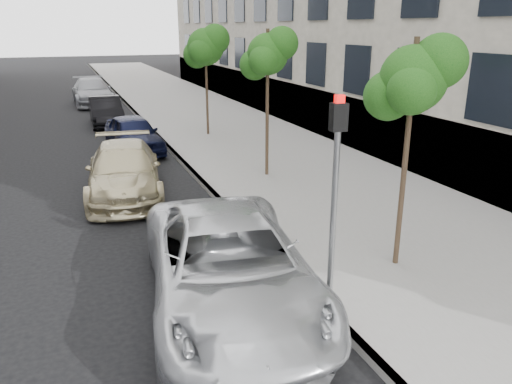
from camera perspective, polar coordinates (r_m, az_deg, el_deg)
ground at (r=7.61m, az=2.05°, el=-17.62°), size 160.00×160.00×0.00m
sidewalk at (r=30.72m, az=-8.48°, el=9.98°), size 6.40×72.00×0.14m
curb at (r=30.18m, az=-14.34°, el=9.47°), size 0.15×72.00×0.14m
tree_near at (r=9.18m, az=17.64°, el=12.17°), size 1.55×1.35×4.24m
tree_mid at (r=14.80m, az=1.43°, el=15.46°), size 1.57×1.37×4.35m
tree_far at (r=20.95m, az=-5.73°, el=16.19°), size 1.80×1.60×4.44m
signal_pole at (r=7.85m, az=9.06°, el=1.60°), size 0.26×0.20×3.38m
minivan at (r=8.23m, az=-3.09°, el=-8.41°), size 3.31×5.82×1.53m
suv at (r=14.23m, az=-14.84°, el=2.38°), size 2.54×5.00×1.39m
sedan_blue at (r=19.15m, az=-13.85°, el=6.44°), size 2.00×4.11×1.35m
sedan_black at (r=24.90m, az=-16.78°, el=8.84°), size 1.48×4.04×1.32m
sedan_rear at (r=31.88m, az=-18.22°, el=10.84°), size 2.22×5.30×1.53m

